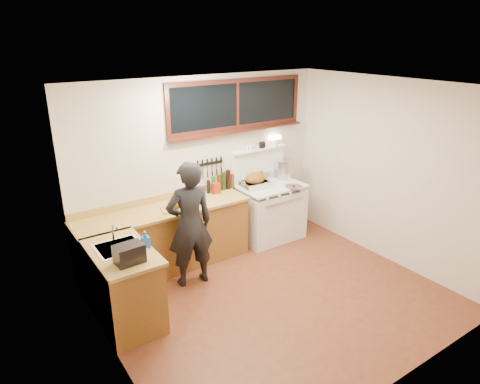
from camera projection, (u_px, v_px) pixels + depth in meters
ground_plane at (275, 298)px, 5.41m from camera, size 4.00×3.50×0.02m
room_shell at (279, 173)px, 4.83m from camera, size 4.10×3.60×2.65m
counter_back at (165, 238)px, 5.95m from camera, size 2.44×0.64×1.00m
counter_left at (124, 286)px, 4.84m from camera, size 0.64×1.09×0.90m
sink_unit at (120, 252)px, 4.77m from camera, size 0.50×0.45×0.37m
vintage_stove at (269, 210)px, 6.87m from camera, size 1.02×0.74×1.60m
back_window at (238, 110)px, 6.34m from camera, size 2.32×0.13×0.77m
left_doorway at (132, 296)px, 3.55m from camera, size 0.02×1.04×2.17m
knife_strip at (209, 164)px, 6.34m from camera, size 0.46×0.03×0.28m
man at (190, 225)px, 5.46m from camera, size 0.66×0.47×1.68m
soap_bottle at (145, 239)px, 4.72m from camera, size 0.10×0.10×0.19m
toaster at (129, 254)px, 4.40m from camera, size 0.30×0.22×0.20m
cutting_board at (175, 206)px, 5.76m from camera, size 0.42×0.36×0.13m
roast_turkey at (255, 181)px, 6.57m from camera, size 0.46×0.34×0.24m
stockpot at (284, 169)px, 7.00m from camera, size 0.40×0.40×0.30m
saucepan at (266, 175)px, 6.99m from camera, size 0.18×0.30×0.13m
pot_lid at (294, 187)px, 6.59m from camera, size 0.33×0.33×0.04m
coffee_tin at (216, 188)px, 6.33m from camera, size 0.11×0.09×0.16m
pitcher at (191, 193)px, 6.14m from camera, size 0.09×0.09×0.16m
bottle_cluster at (222, 182)px, 6.44m from camera, size 0.48×0.07×0.30m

